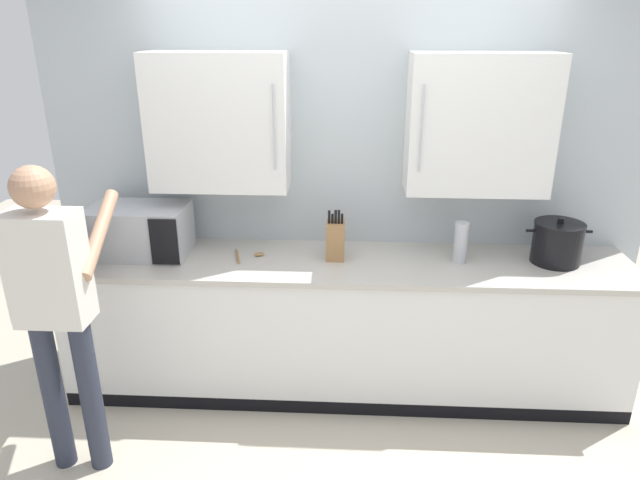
% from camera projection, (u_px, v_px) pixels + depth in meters
% --- Properties ---
extents(ground_plane, '(9.22, 9.22, 0.00)m').
position_uv_depth(ground_plane, '(341.00, 456.00, 3.16)').
color(ground_plane, '#B7AD99').
extents(back_wall_tiled, '(3.80, 0.44, 2.60)m').
position_uv_depth(back_wall_tiled, '(347.00, 164.00, 3.56)').
color(back_wall_tiled, '#B2BCC1').
rests_on(back_wall_tiled, ground_plane).
extents(counter_unit, '(3.49, 0.67, 0.90)m').
position_uv_depth(counter_unit, '(344.00, 325.00, 3.62)').
color(counter_unit, white).
rests_on(counter_unit, ground_plane).
extents(microwave_oven, '(0.60, 0.79, 0.31)m').
position_uv_depth(microwave_oven, '(134.00, 231.00, 3.50)').
color(microwave_oven, '#B7BABF').
rests_on(microwave_oven, counter_unit).
extents(wooden_spoon, '(0.20, 0.20, 0.02)m').
position_uv_depth(wooden_spoon, '(249.00, 255.00, 3.51)').
color(wooden_spoon, '#A37547').
rests_on(wooden_spoon, counter_unit).
extents(knife_block, '(0.11, 0.15, 0.32)m').
position_uv_depth(knife_block, '(335.00, 240.00, 3.45)').
color(knife_block, '#A37547').
rests_on(knife_block, counter_unit).
extents(thermos_flask, '(0.09, 0.09, 0.25)m').
position_uv_depth(thermos_flask, '(461.00, 242.00, 3.39)').
color(thermos_flask, '#B7BABF').
rests_on(thermos_flask, counter_unit).
extents(stock_pot, '(0.39, 0.29, 0.28)m').
position_uv_depth(stock_pot, '(557.00, 243.00, 3.39)').
color(stock_pot, black).
rests_on(stock_pot, counter_unit).
extents(person_figure, '(0.44, 0.62, 1.67)m').
position_uv_depth(person_figure, '(55.00, 299.00, 2.76)').
color(person_figure, '#282D3D').
rests_on(person_figure, ground_plane).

